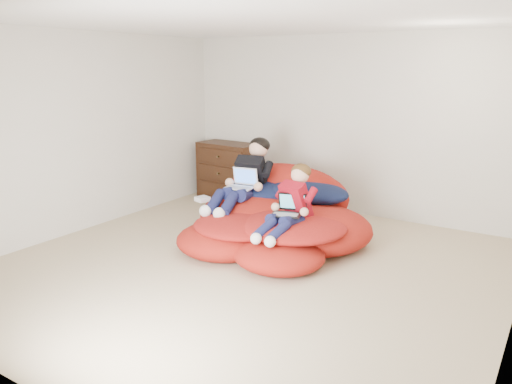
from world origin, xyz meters
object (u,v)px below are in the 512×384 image
laptop_white (242,183)px  laptop_black (289,209)px  younger_boy (291,202)px  beanbag_pile (276,217)px  older_boy (246,175)px  dresser (229,171)px

laptop_white → laptop_black: laptop_white is taller
laptop_white → laptop_black: (0.93, -0.47, -0.08)m
younger_boy → laptop_white: younger_boy is taller
beanbag_pile → laptop_black: bearing=-48.0°
younger_boy → older_boy: bearing=150.4°
dresser → laptop_black: (2.07, -1.77, 0.12)m
laptop_black → dresser: bearing=139.5°
laptop_white → beanbag_pile: bearing=2.0°
beanbag_pile → younger_boy: (0.44, -0.45, 0.36)m
dresser → beanbag_pile: size_ratio=0.44×
younger_boy → laptop_white: bearing=154.9°
dresser → younger_boy: size_ratio=1.06×
dresser → laptop_black: dresser is taller
beanbag_pile → laptop_white: (-0.49, -0.02, 0.37)m
dresser → beanbag_pile: bearing=-38.1°
older_boy → laptop_black: (0.93, -0.56, -0.16)m
dresser → older_boy: (1.13, -1.20, 0.28)m
dresser → laptop_white: 1.73m
older_boy → laptop_black: 1.10m
dresser → laptop_white: size_ratio=2.88×
older_boy → laptop_white: size_ratio=3.47×
older_boy → laptop_black: older_boy is taller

